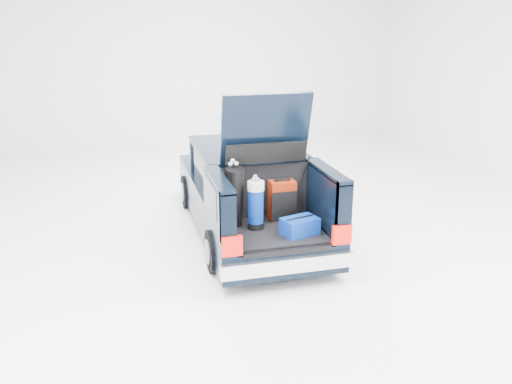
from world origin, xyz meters
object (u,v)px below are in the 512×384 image
object	(u,v)px
black_golf_bag	(234,197)
blue_duffel	(300,226)
car	(247,191)
red_suitcase	(282,200)
blue_golf_bag	(256,205)

from	to	relation	value
black_golf_bag	blue_duffel	world-z (taller)	black_golf_bag
car	red_suitcase	bearing A→B (deg)	-78.91
red_suitcase	black_golf_bag	bearing A→B (deg)	-174.23
blue_duffel	car	bearing A→B (deg)	83.95
red_suitcase	blue_duffel	xyz separation A→B (m)	(0.07, -0.61, -0.18)
blue_golf_bag	blue_duffel	world-z (taller)	blue_golf_bag
car	blue_golf_bag	distance (m)	1.51
black_golf_bag	blue_golf_bag	size ratio (longest dim) A/B	1.25
blue_duffel	black_golf_bag	bearing A→B (deg)	131.45
car	blue_golf_bag	size ratio (longest dim) A/B	5.94
red_suitcase	blue_duffel	world-z (taller)	red_suitcase
red_suitcase	blue_duffel	size ratio (longest dim) A/B	1.13
blue_duffel	blue_golf_bag	bearing A→B (deg)	130.38
car	red_suitcase	distance (m)	1.26
blue_golf_bag	blue_duffel	distance (m)	0.68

